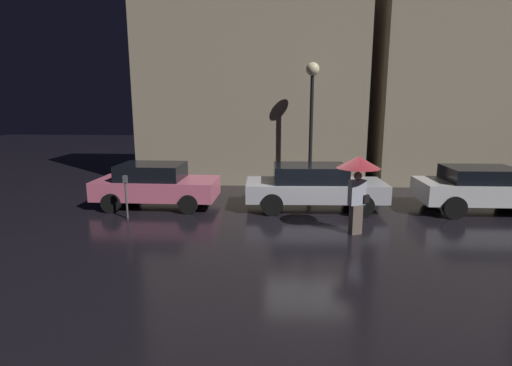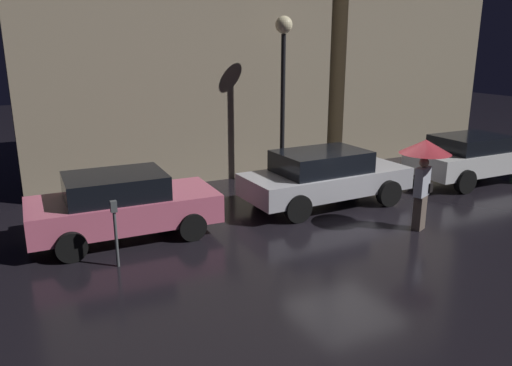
{
  "view_description": "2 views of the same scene",
  "coord_description": "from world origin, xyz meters",
  "px_view_note": "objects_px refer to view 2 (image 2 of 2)",
  "views": [
    {
      "loc": [
        -0.93,
        -11.64,
        3.56
      ],
      "look_at": [
        -1.54,
        -0.12,
        1.18
      ],
      "focal_mm": 28.0,
      "sensor_mm": 36.0,
      "label": 1
    },
    {
      "loc": [
        -7.08,
        -9.28,
        4.22
      ],
      "look_at": [
        -2.26,
        0.44,
        1.17
      ],
      "focal_mm": 35.0,
      "sensor_mm": 36.0,
      "label": 2
    }
  ],
  "objects_px": {
    "parked_car_pink": "(122,204)",
    "parked_car_white": "(472,157)",
    "parking_meter": "(115,227)",
    "street_lamp_near": "(283,60)",
    "parked_car_silver": "(325,176)",
    "pedestrian_with_umbrella": "(425,157)"
  },
  "relations": [
    {
      "from": "street_lamp_near",
      "to": "parked_car_pink",
      "type": "bearing_deg",
      "value": -155.88
    },
    {
      "from": "parked_car_white",
      "to": "parking_meter",
      "type": "height_order",
      "value": "parked_car_white"
    },
    {
      "from": "parked_car_silver",
      "to": "street_lamp_near",
      "type": "height_order",
      "value": "street_lamp_near"
    },
    {
      "from": "parked_car_pink",
      "to": "parked_car_silver",
      "type": "distance_m",
      "value": 5.36
    },
    {
      "from": "parked_car_pink",
      "to": "parking_meter",
      "type": "bearing_deg",
      "value": -105.13
    },
    {
      "from": "pedestrian_with_umbrella",
      "to": "parked_car_pink",
      "type": "bearing_deg",
      "value": 135.0
    },
    {
      "from": "parked_car_pink",
      "to": "parked_car_white",
      "type": "bearing_deg",
      "value": 0.71
    },
    {
      "from": "parked_car_silver",
      "to": "parking_meter",
      "type": "relative_size",
      "value": 3.43
    },
    {
      "from": "parked_car_pink",
      "to": "parking_meter",
      "type": "xyz_separation_m",
      "value": [
        -0.45,
        -1.54,
        0.06
      ]
    },
    {
      "from": "pedestrian_with_umbrella",
      "to": "street_lamp_near",
      "type": "bearing_deg",
      "value": 77.21
    },
    {
      "from": "parked_car_white",
      "to": "pedestrian_with_umbrella",
      "type": "xyz_separation_m",
      "value": [
        -4.56,
        -2.51,
        0.94
      ]
    },
    {
      "from": "pedestrian_with_umbrella",
      "to": "parking_meter",
      "type": "xyz_separation_m",
      "value": [
        -6.74,
        1.08,
        -0.9
      ]
    },
    {
      "from": "parked_car_white",
      "to": "pedestrian_with_umbrella",
      "type": "height_order",
      "value": "pedestrian_with_umbrella"
    },
    {
      "from": "pedestrian_with_umbrella",
      "to": "street_lamp_near",
      "type": "relative_size",
      "value": 0.43
    },
    {
      "from": "parked_car_silver",
      "to": "street_lamp_near",
      "type": "relative_size",
      "value": 0.93
    },
    {
      "from": "parking_meter",
      "to": "parked_car_white",
      "type": "bearing_deg",
      "value": 7.22
    },
    {
      "from": "parked_car_white",
      "to": "parking_meter",
      "type": "distance_m",
      "value": 11.38
    },
    {
      "from": "parked_car_pink",
      "to": "parking_meter",
      "type": "relative_size",
      "value": 3.06
    },
    {
      "from": "parked_car_pink",
      "to": "street_lamp_near",
      "type": "relative_size",
      "value": 0.83
    },
    {
      "from": "street_lamp_near",
      "to": "parked_car_silver",
      "type": "bearing_deg",
      "value": -91.68
    },
    {
      "from": "parked_car_white",
      "to": "street_lamp_near",
      "type": "distance_m",
      "value": 6.66
    },
    {
      "from": "parked_car_pink",
      "to": "parked_car_white",
      "type": "distance_m",
      "value": 10.84
    }
  ]
}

